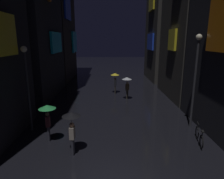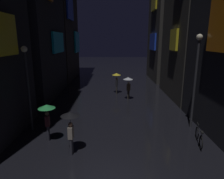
% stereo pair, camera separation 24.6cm
% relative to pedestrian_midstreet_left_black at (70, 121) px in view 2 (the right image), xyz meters
% --- Properties ---
extents(building_right_far, '(4.25, 7.52, 19.04)m').
position_rel_pedestrian_midstreet_left_black_xyz_m(building_right_far, '(9.51, 19.25, 7.86)').
color(building_right_far, '#33302D').
rests_on(building_right_far, ground).
extents(pedestrian_midstreet_left_black, '(0.90, 0.90, 2.12)m').
position_rel_pedestrian_midstreet_left_black_xyz_m(pedestrian_midstreet_left_black, '(0.00, 0.00, 0.00)').
color(pedestrian_midstreet_left_black, '#2D2D38').
rests_on(pedestrian_midstreet_left_black, ground).
extents(pedestrian_midstreet_centre_green, '(0.90, 0.90, 2.12)m').
position_rel_pedestrian_midstreet_left_black_xyz_m(pedestrian_midstreet_centre_green, '(-1.49, 1.20, 0.00)').
color(pedestrian_midstreet_centre_green, '#2D2D38').
rests_on(pedestrian_midstreet_centre_green, ground).
extents(pedestrian_foreground_left_yellow, '(0.90, 0.90, 2.12)m').
position_rel_pedestrian_midstreet_left_black_xyz_m(pedestrian_foreground_left_yellow, '(2.45, 11.37, 0.00)').
color(pedestrian_foreground_left_yellow, '#38332D').
rests_on(pedestrian_foreground_left_yellow, ground).
extents(pedestrian_far_right_clear, '(0.90, 0.90, 2.12)m').
position_rel_pedestrian_midstreet_left_black_xyz_m(pedestrian_far_right_clear, '(3.48, 9.16, 0.00)').
color(pedestrian_far_right_clear, '#38332D').
rests_on(pedestrian_far_right_clear, ground).
extents(bicycle_parked_at_storefront, '(0.47, 1.79, 0.96)m').
position_rel_pedestrian_midstreet_left_black_xyz_m(bicycle_parked_at_storefront, '(6.63, 0.87, -1.28)').
color(bicycle_parked_at_storefront, black).
rests_on(bicycle_parked_at_storefront, ground).
extents(streetlamp_left_near, '(0.36, 0.36, 5.11)m').
position_rel_pedestrian_midstreet_left_black_xyz_m(streetlamp_left_near, '(-2.97, 2.61, 1.56)').
color(streetlamp_left_near, '#2D2D33').
rests_on(streetlamp_left_near, ground).
extents(streetlamp_right_near, '(0.36, 0.36, 5.77)m').
position_rel_pedestrian_midstreet_left_black_xyz_m(streetlamp_right_near, '(7.03, 3.04, 1.92)').
color(streetlamp_right_near, '#2D2D33').
rests_on(streetlamp_right_near, ground).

